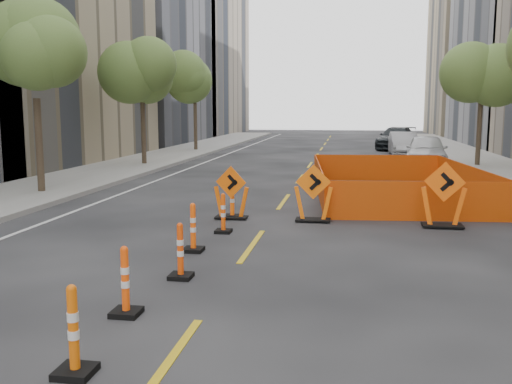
% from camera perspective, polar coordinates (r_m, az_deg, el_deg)
% --- Properties ---
extents(ground_plane, '(140.00, 140.00, 0.00)m').
position_cam_1_polar(ground_plane, '(8.76, -4.91, -11.54)').
color(ground_plane, black).
extents(sidewalk_left, '(4.00, 90.00, 0.15)m').
position_cam_1_polar(sidewalk_left, '(23.01, -19.45, 0.68)').
color(sidewalk_left, gray).
rests_on(sidewalk_left, ground).
extents(bld_left_d, '(12.00, 16.00, 14.00)m').
position_cam_1_polar(bld_left_d, '(51.03, -12.92, 12.73)').
color(bld_left_d, '#4C4C51').
rests_on(bld_left_d, ground).
extents(bld_left_e, '(12.00, 20.00, 20.00)m').
position_cam_1_polar(bld_left_e, '(66.74, -7.52, 14.39)').
color(bld_left_e, gray).
rests_on(bld_left_e, ground).
extents(bld_right_e, '(12.00, 14.00, 16.00)m').
position_cam_1_polar(bld_right_e, '(68.41, 22.47, 12.01)').
color(bld_right_e, tan).
rests_on(bld_right_e, ground).
extents(tree_l_b, '(2.80, 2.80, 5.95)m').
position_cam_1_polar(tree_l_b, '(20.85, -21.27, 12.10)').
color(tree_l_b, '#382B1E').
rests_on(tree_l_b, ground).
extents(tree_l_c, '(2.80, 2.80, 5.95)m').
position_cam_1_polar(tree_l_c, '(29.90, -11.34, 11.22)').
color(tree_l_c, '#382B1E').
rests_on(tree_l_c, ground).
extents(tree_l_d, '(2.80, 2.80, 5.95)m').
position_cam_1_polar(tree_l_d, '(39.42, -6.14, 10.62)').
color(tree_l_d, '#382B1E').
rests_on(tree_l_d, ground).
extents(tree_r_c, '(2.80, 2.80, 5.95)m').
position_cam_1_polar(tree_r_c, '(30.67, 21.68, 10.72)').
color(tree_r_c, '#382B1E').
rests_on(tree_r_c, ground).
extents(channelizer_1, '(0.42, 0.42, 1.06)m').
position_cam_1_polar(channelizer_1, '(6.84, -17.80, -13.03)').
color(channelizer_1, '#D85909').
rests_on(channelizer_1, ground).
extents(channelizer_2, '(0.41, 0.41, 1.03)m').
position_cam_1_polar(channelizer_2, '(8.52, -12.95, -8.65)').
color(channelizer_2, '#F5490A').
rests_on(channelizer_2, ground).
extents(channelizer_3, '(0.39, 0.39, 1.00)m').
position_cam_1_polar(channelizer_3, '(10.14, -7.58, -5.84)').
color(channelizer_3, '#E24009').
rests_on(channelizer_3, ground).
extents(channelizer_4, '(0.41, 0.41, 1.03)m').
position_cam_1_polar(channelizer_4, '(11.97, -6.31, -3.54)').
color(channelizer_4, '#FF510A').
rests_on(channelizer_4, ground).
extents(channelizer_5, '(0.38, 0.38, 0.97)m').
position_cam_1_polar(channelizer_5, '(13.70, -3.30, -2.11)').
color(channelizer_5, '#F04C0A').
rests_on(channelizer_5, ground).
extents(channelizer_6, '(0.42, 0.42, 1.06)m').
position_cam_1_polar(channelizer_6, '(15.53, -2.40, -0.68)').
color(channelizer_6, '#FF5C0A').
rests_on(channelizer_6, ground).
extents(chevron_sign_left, '(1.05, 0.74, 1.44)m').
position_cam_1_polar(chevron_sign_left, '(15.38, -2.49, -0.06)').
color(chevron_sign_left, '#EA5A09').
rests_on(chevron_sign_left, ground).
extents(chevron_sign_center, '(1.06, 0.68, 1.52)m').
position_cam_1_polar(chevron_sign_center, '(15.06, 5.75, -0.11)').
color(chevron_sign_center, '#FF670A').
rests_on(chevron_sign_center, ground).
extents(chevron_sign_right, '(1.26, 0.98, 1.66)m').
position_cam_1_polar(chevron_sign_right, '(14.98, 18.27, -0.27)').
color(chevron_sign_right, '#FF5C0A').
rests_on(chevron_sign_right, ground).
extents(safety_fence, '(5.78, 8.95, 1.07)m').
position_cam_1_polar(safety_fence, '(19.84, 13.56, 1.09)').
color(safety_fence, '#EE420C').
rests_on(safety_fence, ground).
extents(parked_car_near, '(2.43, 5.05, 1.67)m').
position_cam_1_polar(parked_car_near, '(29.99, 16.65, 3.96)').
color(parked_car_near, silver).
rests_on(parked_car_near, ground).
extents(parked_car_mid, '(1.60, 4.49, 1.48)m').
position_cam_1_polar(parked_car_mid, '(36.97, 14.51, 4.67)').
color(parked_car_mid, '#A4A3A9').
rests_on(parked_car_mid, ground).
extents(parked_car_far, '(3.54, 5.88, 1.59)m').
position_cam_1_polar(parked_car_far, '(42.53, 13.88, 5.23)').
color(parked_car_far, black).
rests_on(parked_car_far, ground).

